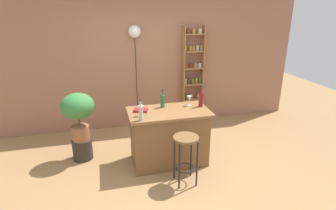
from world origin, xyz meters
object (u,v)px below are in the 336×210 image
(plant_stool, at_px, (83,149))
(wine_glass_center, at_px, (141,108))
(bottle_soda_blue, at_px, (201,99))
(bottle_olive_oil, at_px, (163,101))
(wine_glass_left, at_px, (189,99))
(pendant_globe_light, at_px, (135,33))
(bottle_wine_red, at_px, (141,113))
(potted_plant, at_px, (78,111))
(bar_stool, at_px, (186,149))
(cookbook, at_px, (141,110))
(spice_shelf, at_px, (193,75))

(plant_stool, height_order, wine_glass_center, wine_glass_center)
(bottle_soda_blue, xyz_separation_m, bottle_olive_oil, (-0.61, 0.12, -0.02))
(plant_stool, relative_size, wine_glass_left, 2.14)
(pendant_globe_light, bearing_deg, bottle_wine_red, -95.99)
(wine_glass_left, relative_size, pendant_globe_light, 0.08)
(bottle_soda_blue, xyz_separation_m, wine_glass_center, (-1.00, -0.17, -0.01))
(plant_stool, relative_size, bottle_olive_oil, 1.21)
(potted_plant, bearing_deg, bottle_olive_oil, -10.47)
(bottle_soda_blue, bearing_deg, bottle_wine_red, -161.75)
(bar_stool, height_order, bottle_wine_red, bottle_wine_red)
(wine_glass_left, distance_m, wine_glass_center, 0.87)
(bar_stool, distance_m, cookbook, 0.95)
(bar_stool, xyz_separation_m, potted_plant, (-1.47, 1.05, 0.32))
(bottle_olive_oil, xyz_separation_m, wine_glass_left, (0.44, -0.03, 0.01))
(spice_shelf, xyz_separation_m, bottle_wine_red, (-1.38, -1.76, -0.05))
(spice_shelf, relative_size, plant_stool, 5.91)
(spice_shelf, height_order, wine_glass_left, spice_shelf)
(bottle_soda_blue, xyz_separation_m, wine_glass_left, (-0.16, 0.09, -0.01))
(bottle_wine_red, bearing_deg, plant_stool, 142.10)
(bottle_wine_red, xyz_separation_m, wine_glass_left, (0.86, 0.42, 0.00))
(spice_shelf, distance_m, bottle_wine_red, 2.24)
(bottle_wine_red, bearing_deg, bar_stool, -31.48)
(bottle_soda_blue, relative_size, cookbook, 1.59)
(bottle_wine_red, bearing_deg, pendant_globe_light, 84.01)
(spice_shelf, bearing_deg, bar_stool, -111.14)
(spice_shelf, bearing_deg, wine_glass_left, -111.14)
(wine_glass_left, relative_size, cookbook, 0.78)
(bar_stool, bearing_deg, bottle_soda_blue, 55.95)
(cookbook, bearing_deg, bottle_wine_red, -81.11)
(plant_stool, xyz_separation_m, bottle_wine_red, (0.90, -0.70, 0.83))
(plant_stool, relative_size, potted_plant, 0.44)
(wine_glass_left, height_order, wine_glass_center, same)
(spice_shelf, distance_m, cookbook, 1.94)
(bar_stool, bearing_deg, plant_stool, 144.45)
(bottle_wine_red, xyz_separation_m, pendant_globe_light, (0.19, 1.81, 0.94))
(wine_glass_center, bearing_deg, bottle_soda_blue, 9.70)
(potted_plant, relative_size, cookbook, 3.80)
(wine_glass_left, xyz_separation_m, pendant_globe_light, (-0.67, 1.38, 0.94))
(cookbook, height_order, pendant_globe_light, pendant_globe_light)
(bar_stool, relative_size, bottle_olive_oil, 2.52)
(pendant_globe_light, bearing_deg, bottle_olive_oil, -80.26)
(bottle_soda_blue, relative_size, wine_glass_center, 2.04)
(plant_stool, distance_m, wine_glass_center, 1.36)
(bottle_wine_red, bearing_deg, spice_shelf, 51.93)
(plant_stool, xyz_separation_m, wine_glass_center, (0.93, -0.53, 0.83))
(potted_plant, xyz_separation_m, pendant_globe_light, (1.09, 1.11, 1.08))
(bar_stool, xyz_separation_m, plant_stool, (-1.47, 1.05, -0.37))
(bottle_olive_oil, bearing_deg, wine_glass_left, -4.26)
(potted_plant, height_order, bottle_soda_blue, bottle_soda_blue)
(bottle_wine_red, bearing_deg, bottle_olive_oil, 47.32)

